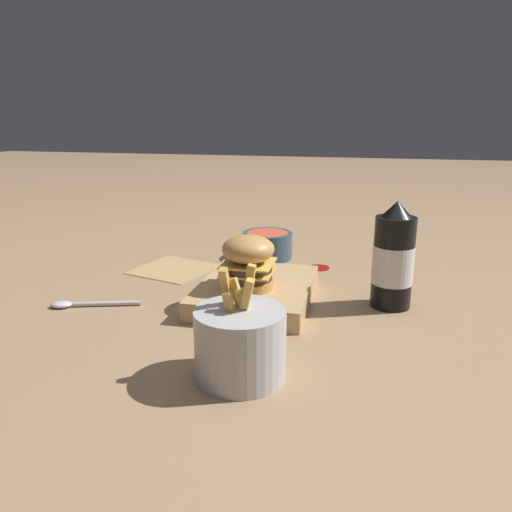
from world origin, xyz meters
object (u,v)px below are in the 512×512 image
ketchup_bottle (393,259)px  spoon (78,304)px  fries_basket (240,343)px  burger (248,261)px  serving_board (256,292)px  side_bowl (268,244)px

ketchup_bottle → spoon: bearing=103.8°
ketchup_bottle → fries_basket: 0.36m
ketchup_bottle → burger: bearing=103.9°
ketchup_bottle → spoon: ketchup_bottle is taller
fries_basket → ketchup_bottle: bearing=-33.2°
serving_board → ketchup_bottle: 0.25m
burger → ketchup_bottle: size_ratio=0.50×
burger → side_bowl: bearing=5.4°
fries_basket → side_bowl: fries_basket is taller
burger → fries_basket: (-0.24, -0.05, -0.03)m
burger → side_bowl: burger is taller
side_bowl → spoon: side_bowl is taller
fries_basket → spoon: 0.38m
serving_board → spoon: size_ratio=1.63×
spoon → fries_basket: bearing=137.0°
ketchup_bottle → serving_board: bearing=97.9°
serving_board → ketchup_bottle: bearing=-82.1°
serving_board → fries_basket: size_ratio=1.67×
ketchup_bottle → side_bowl: ketchup_bottle is taller
serving_board → burger: 0.07m
side_bowl → spoon: bearing=145.1°
side_bowl → burger: bearing=-174.6°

